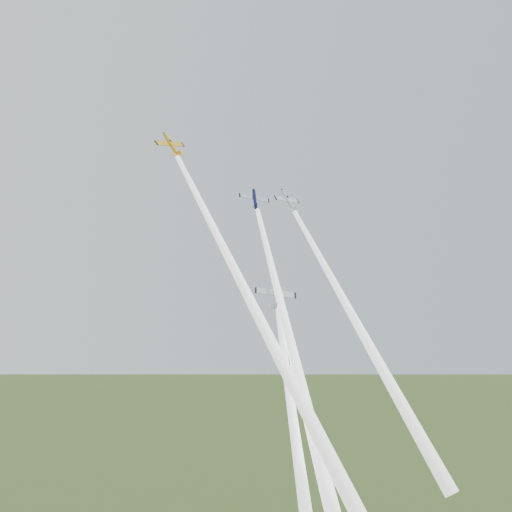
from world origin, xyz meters
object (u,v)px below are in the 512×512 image
(plane_navy, at_px, (255,199))
(plane_silver_low, at_px, (276,295))
(plane_silver_right, at_px, (288,201))
(plane_yellow, at_px, (171,145))

(plane_navy, xyz_separation_m, plane_silver_low, (-2.98, -12.62, -20.56))
(plane_navy, xyz_separation_m, plane_silver_right, (8.08, -0.57, 0.34))
(plane_yellow, relative_size, plane_silver_low, 0.91)
(plane_silver_low, bearing_deg, plane_navy, 98.37)
(plane_navy, height_order, plane_silver_low, plane_navy)
(plane_yellow, relative_size, plane_silver_right, 0.98)
(plane_navy, height_order, plane_silver_right, plane_silver_right)
(plane_silver_right, relative_size, plane_silver_low, 0.92)
(plane_navy, relative_size, plane_silver_low, 0.85)
(plane_yellow, bearing_deg, plane_navy, -16.44)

